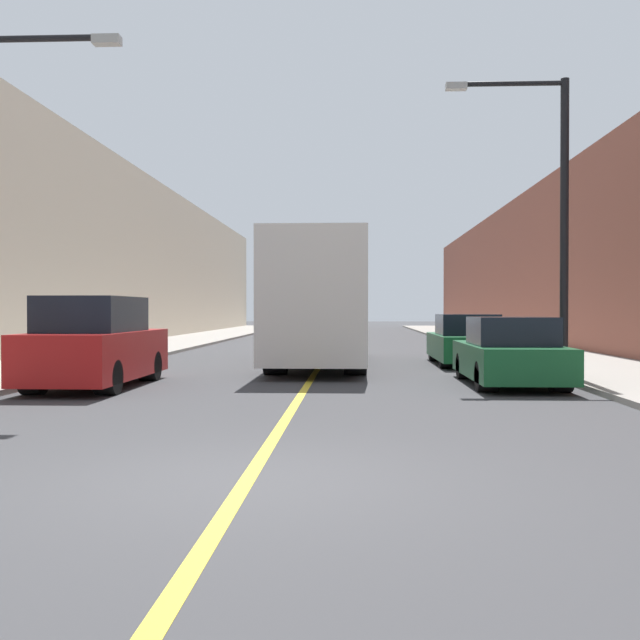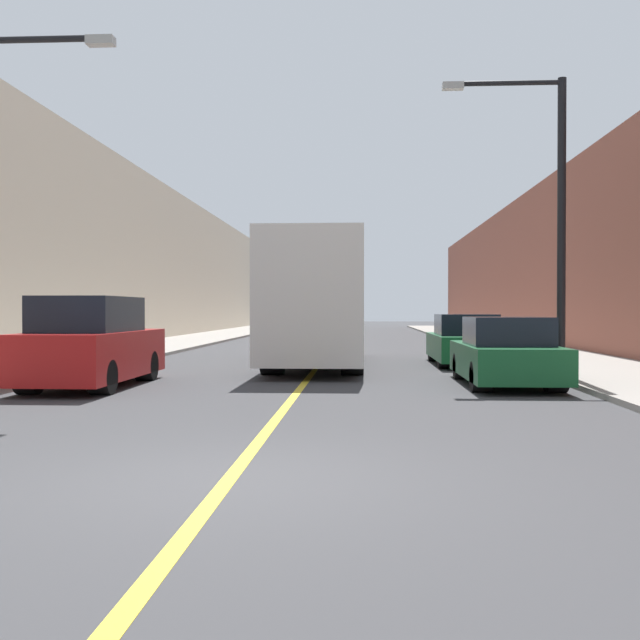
# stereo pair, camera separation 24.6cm
# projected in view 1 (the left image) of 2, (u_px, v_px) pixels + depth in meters

# --- Properties ---
(ground_plane) EXTENTS (200.00, 200.00, 0.00)m
(ground_plane) POSITION_uv_depth(u_px,v_px,m) (246.00, 482.00, 7.13)
(ground_plane) COLOR #38383A
(sidewalk_left) EXTENTS (3.95, 72.00, 0.12)m
(sidewalk_left) POSITION_uv_depth(u_px,v_px,m) (181.00, 342.00, 37.46)
(sidewalk_left) COLOR gray
(sidewalk_left) RESTS_ON ground
(sidewalk_right) EXTENTS (3.95, 72.00, 0.12)m
(sidewalk_right) POSITION_uv_depth(u_px,v_px,m) (490.00, 342.00, 36.74)
(sidewalk_right) COLOR gray
(sidewalk_right) RESTS_ON ground
(building_row_left) EXTENTS (4.00, 72.00, 8.65)m
(building_row_left) POSITION_uv_depth(u_px,v_px,m) (103.00, 257.00, 37.58)
(building_row_left) COLOR beige
(building_row_left) RESTS_ON ground
(building_row_right) EXTENTS (4.00, 72.00, 7.65)m
(building_row_right) POSITION_uv_depth(u_px,v_px,m) (572.00, 265.00, 36.50)
(building_row_right) COLOR brown
(building_row_right) RESTS_ON ground
(road_center_line) EXTENTS (0.16, 72.00, 0.01)m
(road_center_line) POSITION_uv_depth(u_px,v_px,m) (334.00, 343.00, 37.10)
(road_center_line) COLOR gold
(road_center_line) RESTS_ON ground
(bus) EXTENTS (2.58, 10.55, 3.60)m
(bus) POSITION_uv_depth(u_px,v_px,m) (321.00, 301.00, 22.10)
(bus) COLOR silver
(bus) RESTS_ON ground
(parked_suv_left) EXTENTS (1.86, 4.74, 1.92)m
(parked_suv_left) POSITION_uv_depth(u_px,v_px,m) (96.00, 346.00, 15.82)
(parked_suv_left) COLOR maroon
(parked_suv_left) RESTS_ON ground
(car_right_near) EXTENTS (1.86, 4.49, 1.49)m
(car_right_near) POSITION_uv_depth(u_px,v_px,m) (510.00, 354.00, 16.23)
(car_right_near) COLOR #145128
(car_right_near) RESTS_ON ground
(car_right_mid) EXTENTS (1.88, 4.77, 1.51)m
(car_right_mid) POSITION_uv_depth(u_px,v_px,m) (466.00, 342.00, 22.35)
(car_right_mid) COLOR #145128
(car_right_mid) RESTS_ON ground
(street_lamp_right) EXTENTS (2.90, 0.24, 6.99)m
(street_lamp_right) POSITION_uv_depth(u_px,v_px,m) (552.00, 203.00, 17.68)
(street_lamp_right) COLOR black
(street_lamp_right) RESTS_ON sidewalk_right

